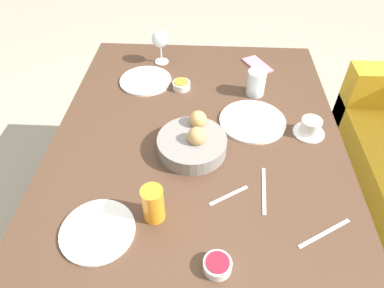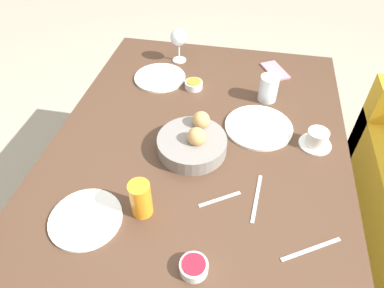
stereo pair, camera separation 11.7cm
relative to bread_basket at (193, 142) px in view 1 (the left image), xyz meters
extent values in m
plane|color=#A89E89|center=(-0.07, 0.01, -0.74)|extent=(10.00, 10.00, 0.00)
cube|color=#4C3323|center=(-0.07, 0.01, -0.05)|extent=(1.34, 1.05, 0.03)
cube|color=#4C3323|center=(-0.69, -0.46, -0.40)|extent=(0.06, 0.06, 0.67)
cube|color=#4C3323|center=(-0.69, 0.49, -0.40)|extent=(0.06, 0.06, 0.67)
cylinder|color=gray|center=(0.00, 0.00, -0.01)|extent=(0.24, 0.24, 0.05)
sphere|color=tan|center=(-0.08, 0.01, 0.04)|extent=(0.06, 0.06, 0.06)
sphere|color=tan|center=(0.01, 0.02, 0.04)|extent=(0.06, 0.06, 0.06)
cylinder|color=white|center=(-0.40, -0.23, -0.03)|extent=(0.22, 0.22, 0.01)
cylinder|color=white|center=(0.34, -0.25, -0.03)|extent=(0.21, 0.21, 0.01)
cylinder|color=white|center=(-0.16, 0.22, -0.03)|extent=(0.25, 0.25, 0.01)
cylinder|color=orange|center=(0.28, -0.10, 0.03)|extent=(0.06, 0.06, 0.12)
cylinder|color=silver|center=(-0.34, 0.24, 0.02)|extent=(0.08, 0.08, 0.11)
cylinder|color=silver|center=(-0.57, -0.18, -0.03)|extent=(0.06, 0.06, 0.00)
cylinder|color=silver|center=(-0.57, -0.18, 0.01)|extent=(0.01, 0.01, 0.07)
sphere|color=silver|center=(-0.57, -0.18, 0.08)|extent=(0.08, 0.08, 0.08)
cylinder|color=white|center=(-0.11, 0.42, -0.03)|extent=(0.11, 0.11, 0.01)
cylinder|color=white|center=(-0.11, 0.42, 0.00)|extent=(0.07, 0.07, 0.06)
cylinder|color=white|center=(0.43, 0.09, -0.02)|extent=(0.07, 0.07, 0.03)
cylinder|color=#A3192D|center=(0.43, 0.09, 0.00)|extent=(0.06, 0.06, 0.00)
cylinder|color=white|center=(-0.36, -0.07, -0.02)|extent=(0.07, 0.07, 0.03)
cylinder|color=#C67F28|center=(-0.36, -0.07, 0.00)|extent=(0.06, 0.06, 0.00)
cube|color=#B7B7BC|center=(0.31, 0.39, -0.03)|extent=(0.10, 0.16, 0.00)
cube|color=#B7B7BC|center=(0.17, 0.23, -0.03)|extent=(0.19, 0.03, 0.00)
cube|color=#B7B7BC|center=(0.20, 0.12, -0.03)|extent=(0.08, 0.12, 0.00)
cube|color=pink|center=(-0.56, 0.27, -0.03)|extent=(0.17, 0.14, 0.01)
camera|label=1|loc=(0.84, 0.04, 0.82)|focal=32.00mm
camera|label=2|loc=(0.83, 0.16, 0.82)|focal=32.00mm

